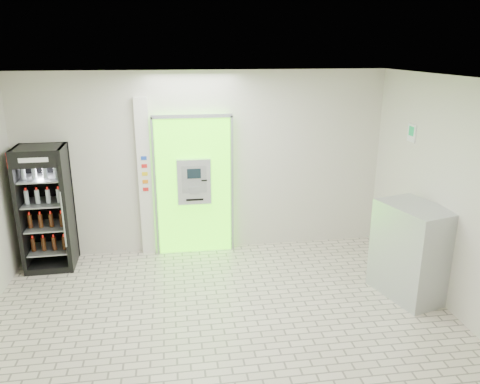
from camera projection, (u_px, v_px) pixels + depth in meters
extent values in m
plane|color=beige|center=(224.00, 329.00, 5.79)|extent=(6.00, 6.00, 0.00)
plane|color=beige|center=(205.00, 164.00, 7.70)|extent=(6.00, 0.00, 6.00)
plane|color=beige|center=(267.00, 348.00, 2.98)|extent=(6.00, 0.00, 6.00)
plane|color=beige|center=(464.00, 203.00, 5.77)|extent=(0.00, 5.00, 5.00)
plane|color=white|center=(221.00, 81.00, 4.90)|extent=(6.00, 6.00, 0.00)
cube|color=#56FF13|center=(194.00, 186.00, 7.71)|extent=(1.20, 0.12, 2.30)
cube|color=gray|center=(192.00, 116.00, 7.30)|extent=(1.28, 0.04, 0.06)
cube|color=gray|center=(155.00, 188.00, 7.56)|extent=(0.04, 0.04, 2.30)
cube|color=gray|center=(232.00, 185.00, 7.74)|extent=(0.04, 0.04, 2.30)
cube|color=black|center=(201.00, 223.00, 7.87)|extent=(0.62, 0.01, 0.67)
cube|color=black|center=(171.00, 137.00, 7.37)|extent=(0.22, 0.01, 0.18)
cube|color=#B0B3B8|center=(194.00, 182.00, 7.58)|extent=(0.55, 0.12, 0.75)
cube|color=black|center=(194.00, 174.00, 7.47)|extent=(0.22, 0.01, 0.16)
cube|color=gray|center=(194.00, 190.00, 7.56)|extent=(0.16, 0.01, 0.12)
cube|color=black|center=(204.00, 180.00, 7.53)|extent=(0.09, 0.01, 0.02)
cube|color=black|center=(195.00, 200.00, 7.60)|extent=(0.28, 0.01, 0.03)
cube|color=silver|center=(145.00, 178.00, 7.57)|extent=(0.22, 0.10, 2.60)
cube|color=#193FB2|center=(144.00, 158.00, 7.42)|extent=(0.09, 0.01, 0.06)
cube|color=red|center=(144.00, 166.00, 7.46)|extent=(0.09, 0.01, 0.06)
cube|color=yellow|center=(145.00, 174.00, 7.50)|extent=(0.09, 0.01, 0.06)
cube|color=orange|center=(145.00, 182.00, 7.53)|extent=(0.09, 0.01, 0.06)
cube|color=red|center=(146.00, 189.00, 7.57)|extent=(0.09, 0.01, 0.06)
cube|color=black|center=(46.00, 208.00, 7.19)|extent=(0.74, 0.68, 1.93)
cube|color=black|center=(51.00, 202.00, 7.47)|extent=(0.72, 0.07, 1.93)
cube|color=#AD1009|center=(33.00, 160.00, 6.63)|extent=(0.71, 0.03, 0.23)
cube|color=white|center=(33.00, 160.00, 6.63)|extent=(0.40, 0.02, 0.07)
cube|color=black|center=(53.00, 262.00, 7.46)|extent=(0.74, 0.68, 0.10)
cylinder|color=gray|center=(63.00, 220.00, 6.93)|extent=(0.02, 0.02, 0.87)
cube|color=gray|center=(51.00, 249.00, 7.39)|extent=(0.62, 0.58, 0.02)
cube|color=gray|center=(48.00, 226.00, 7.27)|extent=(0.62, 0.58, 0.02)
cube|color=gray|center=(45.00, 202.00, 7.16)|extent=(0.62, 0.58, 0.02)
cube|color=gray|center=(42.00, 178.00, 7.04)|extent=(0.62, 0.58, 0.02)
cube|color=#B0B3B8|center=(412.00, 251.00, 6.42)|extent=(0.90, 1.12, 1.31)
cube|color=gray|center=(389.00, 248.00, 6.35)|extent=(0.26, 0.93, 0.01)
cube|color=white|center=(412.00, 133.00, 6.91)|extent=(0.02, 0.22, 0.26)
cube|color=#0C8C45|center=(411.00, 131.00, 6.90)|extent=(0.00, 0.14, 0.14)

